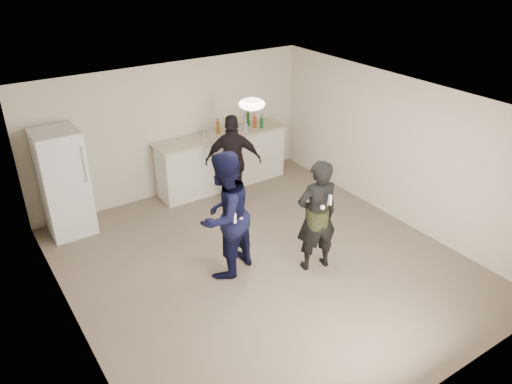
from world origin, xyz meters
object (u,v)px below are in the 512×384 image
counter (222,161)px  shaker (205,133)px  man (224,216)px  spectator (233,161)px  fridge (64,183)px  woman (317,216)px

counter → shaker: bearing=174.4°
man → spectator: 2.12m
counter → fridge: fridge is taller
counter → woman: 3.17m
woman → counter: bearing=-81.9°
counter → fridge: (-3.01, -0.07, 0.38)m
fridge → counter: bearing=1.3°
shaker → spectator: spectator is taller
man → spectator: size_ratio=1.11×
man → woman: 1.34m
shaker → spectator: (0.13, -0.80, -0.31)m
counter → spectator: bearing=-105.1°
fridge → shaker: (2.67, 0.10, 0.28)m
counter → fridge: size_ratio=1.44×
counter → woman: woman is taller
shaker → man: bearing=-112.9°
man → woman: (1.18, -0.63, -0.08)m
counter → man: man is taller
fridge → spectator: size_ratio=1.04×
shaker → man: (-1.08, -2.55, -0.22)m
man → spectator: (1.21, 1.74, -0.09)m
man → woman: bearing=129.4°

